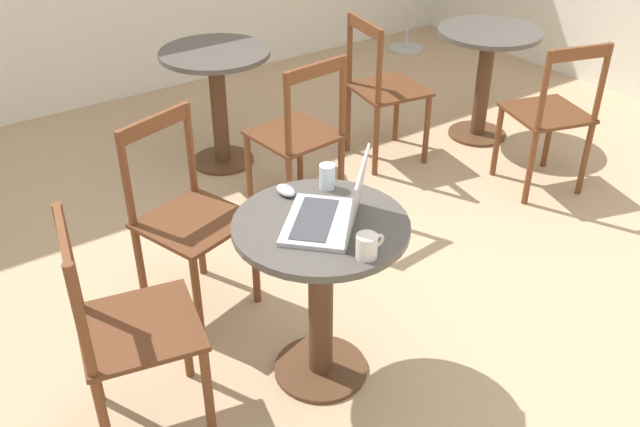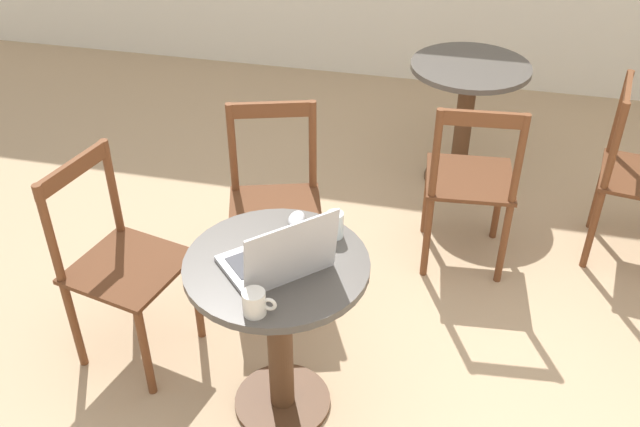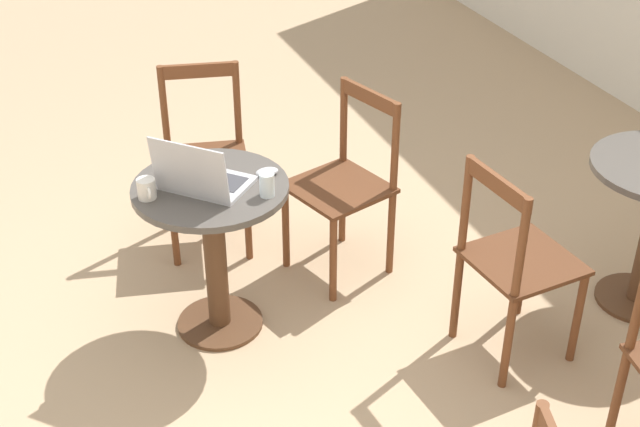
{
  "view_description": "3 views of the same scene",
  "coord_description": "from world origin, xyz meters",
  "px_view_note": "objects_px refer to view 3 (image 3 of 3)",
  "views": [
    {
      "loc": [
        -1.7,
        -1.88,
        2.16
      ],
      "look_at": [
        -0.28,
        0.14,
        0.61
      ],
      "focal_mm": 40.0,
      "sensor_mm": 36.0,
      "label": 1
    },
    {
      "loc": [
        0.16,
        -1.94,
        2.32
      ],
      "look_at": [
        -0.36,
        0.29,
        0.71
      ],
      "focal_mm": 40.0,
      "sensor_mm": 36.0,
      "label": 2
    },
    {
      "loc": [
        2.72,
        -0.85,
        2.61
      ],
      "look_at": [
        -0.23,
        0.33,
        0.63
      ],
      "focal_mm": 50.0,
      "sensor_mm": 36.0,
      "label": 3
    }
  ],
  "objects_px": {
    "cafe_table_near": "(213,229)",
    "mouse": "(267,172)",
    "chair_near_left": "(205,159)",
    "chair_near_back": "(345,185)",
    "laptop": "(202,178)",
    "chair_far_front": "(514,264)",
    "drinking_glass": "(267,185)",
    "mug": "(147,189)"
  },
  "relations": [
    {
      "from": "cafe_table_near",
      "to": "mouse",
      "type": "xyz_separation_m",
      "value": [
        0.01,
        0.25,
        0.23
      ]
    },
    {
      "from": "chair_near_left",
      "to": "cafe_table_near",
      "type": "bearing_deg",
      "value": -12.76
    },
    {
      "from": "cafe_table_near",
      "to": "chair_near_back",
      "type": "bearing_deg",
      "value": 107.11
    },
    {
      "from": "laptop",
      "to": "chair_far_front",
      "type": "bearing_deg",
      "value": 61.66
    },
    {
      "from": "chair_far_front",
      "to": "drinking_glass",
      "type": "relative_size",
      "value": 9.05
    },
    {
      "from": "chair_far_front",
      "to": "cafe_table_near",
      "type": "bearing_deg",
      "value": -120.0
    },
    {
      "from": "mouse",
      "to": "drinking_glass",
      "type": "distance_m",
      "value": 0.17
    },
    {
      "from": "cafe_table_near",
      "to": "chair_far_front",
      "type": "height_order",
      "value": "chair_far_front"
    },
    {
      "from": "cafe_table_near",
      "to": "drinking_glass",
      "type": "xyz_separation_m",
      "value": [
        0.17,
        0.2,
        0.27
      ]
    },
    {
      "from": "drinking_glass",
      "to": "chair_far_front",
      "type": "bearing_deg",
      "value": 62.67
    },
    {
      "from": "cafe_table_near",
      "to": "chair_far_front",
      "type": "xyz_separation_m",
      "value": [
        0.64,
        1.11,
        -0.06
      ]
    },
    {
      "from": "mouse",
      "to": "mug",
      "type": "relative_size",
      "value": 0.89
    },
    {
      "from": "chair_near_back",
      "to": "mouse",
      "type": "height_order",
      "value": "chair_near_back"
    },
    {
      "from": "laptop",
      "to": "mug",
      "type": "distance_m",
      "value": 0.23
    },
    {
      "from": "laptop",
      "to": "drinking_glass",
      "type": "height_order",
      "value": "laptop"
    },
    {
      "from": "chair_far_front",
      "to": "mouse",
      "type": "xyz_separation_m",
      "value": [
        -0.63,
        -0.86,
        0.29
      ]
    },
    {
      "from": "chair_far_front",
      "to": "mouse",
      "type": "distance_m",
      "value": 1.11
    },
    {
      "from": "cafe_table_near",
      "to": "chair_near_left",
      "type": "bearing_deg",
      "value": 167.24
    },
    {
      "from": "chair_near_back",
      "to": "chair_near_left",
      "type": "bearing_deg",
      "value": -132.39
    },
    {
      "from": "chair_near_back",
      "to": "mouse",
      "type": "xyz_separation_m",
      "value": [
        0.23,
        -0.47,
        0.29
      ]
    },
    {
      "from": "chair_near_back",
      "to": "mug",
      "type": "height_order",
      "value": "chair_near_back"
    },
    {
      "from": "chair_far_front",
      "to": "mouse",
      "type": "height_order",
      "value": "chair_far_front"
    },
    {
      "from": "cafe_table_near",
      "to": "chair_near_back",
      "type": "xyz_separation_m",
      "value": [
        -0.22,
        0.72,
        -0.06
      ]
    },
    {
      "from": "chair_near_back",
      "to": "chair_far_front",
      "type": "bearing_deg",
      "value": 24.6
    },
    {
      "from": "drinking_glass",
      "to": "laptop",
      "type": "bearing_deg",
      "value": -122.12
    },
    {
      "from": "chair_near_left",
      "to": "chair_near_back",
      "type": "relative_size",
      "value": 1.0
    },
    {
      "from": "mouse",
      "to": "drinking_glass",
      "type": "relative_size",
      "value": 0.98
    },
    {
      "from": "chair_far_front",
      "to": "laptop",
      "type": "xyz_separation_m",
      "value": [
        -0.62,
        -1.15,
        0.33
      ]
    },
    {
      "from": "mug",
      "to": "chair_far_front",
      "type": "bearing_deg",
      "value": 65.22
    },
    {
      "from": "chair_near_back",
      "to": "laptop",
      "type": "height_order",
      "value": "laptop"
    },
    {
      "from": "chair_far_front",
      "to": "drinking_glass",
      "type": "height_order",
      "value": "chair_far_front"
    },
    {
      "from": "cafe_table_near",
      "to": "mug",
      "type": "xyz_separation_m",
      "value": [
        0.01,
        -0.26,
        0.26
      ]
    },
    {
      "from": "chair_far_front",
      "to": "chair_near_left",
      "type": "bearing_deg",
      "value": -145.27
    },
    {
      "from": "chair_near_back",
      "to": "mug",
      "type": "bearing_deg",
      "value": -76.97
    },
    {
      "from": "chair_near_left",
      "to": "laptop",
      "type": "bearing_deg",
      "value": -15.02
    },
    {
      "from": "chair_near_left",
      "to": "drinking_glass",
      "type": "relative_size",
      "value": 9.05
    },
    {
      "from": "cafe_table_near",
      "to": "laptop",
      "type": "bearing_deg",
      "value": -58.13
    },
    {
      "from": "chair_near_left",
      "to": "mouse",
      "type": "xyz_separation_m",
      "value": [
        0.73,
        0.09,
        0.29
      ]
    },
    {
      "from": "chair_near_left",
      "to": "drinking_glass",
      "type": "height_order",
      "value": "chair_near_left"
    },
    {
      "from": "cafe_table_near",
      "to": "laptop",
      "type": "distance_m",
      "value": 0.27
    },
    {
      "from": "laptop",
      "to": "chair_near_left",
      "type": "bearing_deg",
      "value": 164.98
    },
    {
      "from": "mug",
      "to": "cafe_table_near",
      "type": "bearing_deg",
      "value": 91.4
    }
  ]
}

